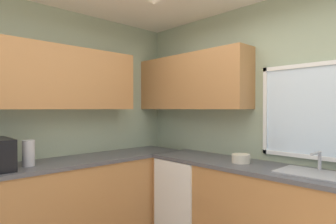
{
  "coord_description": "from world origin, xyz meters",
  "views": [
    {
      "loc": [
        1.41,
        -1.21,
        1.46
      ],
      "look_at": [
        -0.61,
        0.71,
        1.42
      ],
      "focal_mm": 29.87,
      "sensor_mm": 36.0,
      "label": 1
    }
  ],
  "objects": [
    {
      "name": "sink_assembly",
      "position": [
        0.53,
        1.36,
        0.9
      ],
      "size": [
        0.57,
        0.4,
        0.19
      ],
      "color": "#9EA0A5",
      "rests_on": "counter_run_back"
    },
    {
      "name": "kettle",
      "position": [
        -1.53,
        -0.32,
        1.02
      ],
      "size": [
        0.12,
        0.12,
        0.26
      ],
      "primitive_type": "cylinder",
      "color": "#B7B7BC",
      "rests_on": "counter_run_left"
    },
    {
      "name": "counter_run_left",
      "position": [
        -1.55,
        0.0,
        0.45
      ],
      "size": [
        0.65,
        3.05,
        0.89
      ],
      "color": "#AD7542",
      "rests_on": "ground_plane"
    },
    {
      "name": "room_shell",
      "position": [
        -0.79,
        0.53,
        1.85
      ],
      "size": [
        3.84,
        3.44,
        2.7
      ],
      "color": "#9EAD8E",
      "rests_on": "ground_plane"
    },
    {
      "name": "bowl",
      "position": [
        -0.18,
        1.35,
        0.94
      ],
      "size": [
        0.19,
        0.19,
        0.09
      ],
      "primitive_type": "cylinder",
      "color": "beige",
      "rests_on": "counter_run_back"
    },
    {
      "name": "dishwasher",
      "position": [
        -0.89,
        1.32,
        0.42
      ],
      "size": [
        0.6,
        0.6,
        0.85
      ],
      "primitive_type": "cube",
      "color": "white",
      "rests_on": "ground_plane"
    },
    {
      "name": "counter_run_back",
      "position": [
        0.21,
        1.35,
        0.45
      ],
      "size": [
        2.93,
        0.65,
        0.89
      ],
      "color": "#AD7542",
      "rests_on": "ground_plane"
    }
  ]
}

